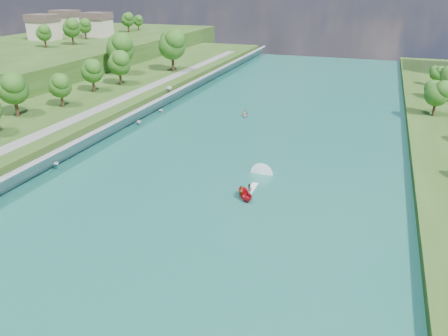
% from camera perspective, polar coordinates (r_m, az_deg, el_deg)
% --- Properties ---
extents(ground, '(260.00, 260.00, 0.00)m').
position_cam_1_polar(ground, '(52.07, -7.29, -8.96)').
color(ground, '#2D5119').
rests_on(ground, ground).
extents(river_water, '(55.00, 240.00, 0.10)m').
position_cam_1_polar(river_water, '(68.33, 0.12, -0.55)').
color(river_water, '#195F59').
rests_on(river_water, ground).
extents(ridge_west, '(60.00, 120.00, 9.00)m').
position_cam_1_polar(ridge_west, '(170.75, -18.53, 14.25)').
color(ridge_west, '#2D5119').
rests_on(ridge_west, ground).
extents(riprap_bank, '(4.35, 236.00, 4.33)m').
position_cam_1_polar(riprap_bank, '(78.38, -18.41, 2.78)').
color(riprap_bank, slate).
rests_on(riprap_bank, ground).
extents(riverside_path, '(3.00, 200.00, 0.10)m').
position_cam_1_polar(riverside_path, '(83.03, -21.62, 4.71)').
color(riverside_path, gray).
rests_on(riverside_path, berm_west).
extents(ridge_houses, '(29.50, 29.50, 8.40)m').
position_cam_1_polar(ridge_houses, '(177.49, -19.56, 17.30)').
color(ridge_houses, beige).
rests_on(ridge_houses, ridge_west).
extents(trees_ridge, '(12.79, 59.77, 9.61)m').
position_cam_1_polar(trees_ridge, '(167.47, -16.54, 17.37)').
color(trees_ridge, '#1B5516').
rests_on(trees_ridge, ridge_west).
extents(motorboat, '(3.60, 18.62, 2.08)m').
position_cam_1_polar(motorboat, '(61.55, 3.32, -2.74)').
color(motorboat, red).
rests_on(motorboat, river_water).
extents(raft, '(2.91, 3.63, 1.53)m').
position_cam_1_polar(raft, '(97.57, 2.71, 7.03)').
color(raft, '#95999D').
rests_on(raft, river_water).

